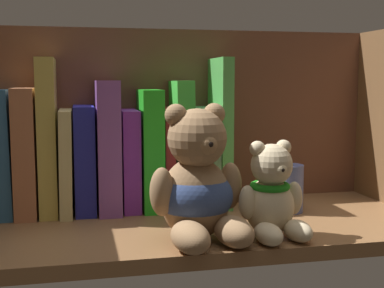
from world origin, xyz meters
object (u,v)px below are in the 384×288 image
Objects in this scene: book_9 at (166,157)px; teddy_bear_smaller at (272,196)px; book_8 at (149,148)px; book_11 at (200,156)px; book_5 at (84,158)px; pillar_candle at (289,188)px; book_6 at (107,145)px; book_10 at (180,143)px; book_2 at (27,151)px; book_3 at (48,136)px; book_12 at (217,132)px; teddy_bear_larger at (197,187)px; book_1 at (3,152)px; book_7 at (129,159)px; book_4 at (66,160)px.

teddy_bear_smaller is (11.01, -20.98, -2.72)cm from book_9.
book_11 is at bearing 0.00° from book_8.
teddy_bear_smaller is (24.43, -20.98, -2.96)cm from book_5.
teddy_bear_smaller reaches higher than pillar_candle.
book_6 is 1.00× the size of book_10.
book_10 is at bearing -0.00° from book_5.
book_5 is 1.03× the size of book_9.
book_9 is (22.33, -0.00, -1.66)cm from book_2.
teddy_bear_smaller is at bearing -34.98° from book_3.
book_9 is 1.00× the size of book_11.
book_5 is 33.61cm from pillar_candle.
book_8 is 1.18× the size of book_11.
book_12 reaches higher than book_5.
teddy_bear_larger is at bearing -79.70° from book_8.
book_8 is (23.24, 0.00, -0.03)cm from book_1.
book_9 reaches higher than pillar_candle.
book_11 reaches higher than book_7.
book_2 reaches higher than book_9.
book_3 is at bearing -180.00° from book_8.
book_6 reaches higher than book_8.
teddy_bear_larger is 1.38× the size of teddy_bear_smaller.
book_11 is (3.48, 0.00, -2.20)cm from book_10.
book_5 is (5.56, 0.00, -3.71)cm from book_3.
book_6 is at bearing -0.00° from book_5.
book_5 reaches higher than book_9.
book_4 is at bearing 180.00° from book_10.
book_1 reaches higher than pillar_candle.
book_11 is at bearing 145.05° from pillar_candle.
book_2 is 2.60× the size of pillar_candle.
book_11 is 5.05cm from book_12.
pillar_candle is (24.85, -8.81, -4.33)cm from book_7.
book_7 is at bearing 180.00° from book_12.
book_7 reaches higher than teddy_bear_smaller.
book_11 is at bearing 103.27° from teddy_bear_smaller.
book_12 is (15.23, 0.00, 4.23)cm from book_7.
book_7 is at bearing 160.48° from pillar_candle.
book_1 is at bearing 180.00° from book_6.
book_3 is at bearing 134.52° from teddy_bear_larger.
book_8 reaches higher than pillar_candle.
book_6 is 4.24cm from book_7.
book_1 is at bearing 143.13° from teddy_bear_larger.
book_12 reaches higher than book_10.
book_1 and book_8 have the same top height.
book_7 is 0.98× the size of book_9.
book_3 reaches higher than pillar_candle.
book_3 reaches higher than book_10.
book_2 is 1.22× the size of book_7.
book_10 is (12.26, 0.00, -0.01)cm from book_6.
book_1 is 1.18× the size of book_9.
book_2 is 1.17× the size of book_5.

